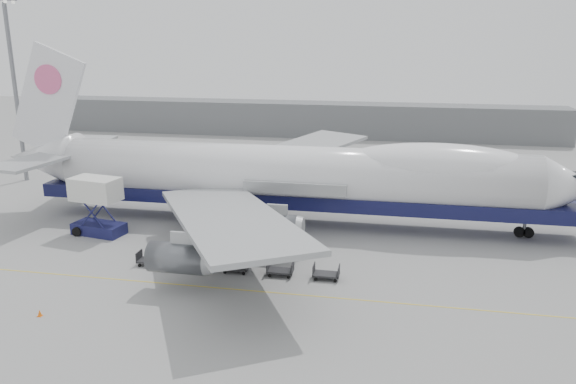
# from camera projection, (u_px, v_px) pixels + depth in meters

# --- Properties ---
(ground) EXTENTS (260.00, 260.00, 0.00)m
(ground) POSITION_uv_depth(u_px,v_px,m) (268.00, 263.00, 52.52)
(ground) COLOR gray
(ground) RESTS_ON ground
(apron_line) EXTENTS (60.00, 0.15, 0.01)m
(apron_line) POSITION_uv_depth(u_px,v_px,m) (252.00, 291.00, 46.85)
(apron_line) COLOR gold
(apron_line) RESTS_ON ground
(hangar) EXTENTS (110.00, 8.00, 7.00)m
(hangar) POSITION_uv_depth(u_px,v_px,m) (295.00, 119.00, 119.61)
(hangar) COLOR slate
(hangar) RESTS_ON ground
(floodlight_mast) EXTENTS (2.40, 2.40, 25.43)m
(floodlight_mast) POSITION_uv_depth(u_px,v_px,m) (14.00, 82.00, 79.00)
(floodlight_mast) COLOR slate
(floodlight_mast) RESTS_ON ground
(airliner) EXTENTS (67.00, 55.30, 19.98)m
(airliner) POSITION_uv_depth(u_px,v_px,m) (297.00, 175.00, 62.25)
(airliner) COLOR white
(airliner) RESTS_ON ground
(catering_truck) EXTENTS (5.86, 4.47, 6.21)m
(catering_truck) POSITION_uv_depth(u_px,v_px,m) (97.00, 203.00, 59.42)
(catering_truck) COLOR #191B4D
(catering_truck) RESTS_ON ground
(traffic_cone) EXTENTS (0.35, 0.35, 0.52)m
(traffic_cone) POSITION_uv_depth(u_px,v_px,m) (40.00, 313.00, 42.58)
(traffic_cone) COLOR orange
(traffic_cone) RESTS_ON ground
(dolly_0) EXTENTS (2.30, 1.35, 1.30)m
(dolly_0) POSITION_uv_depth(u_px,v_px,m) (150.00, 260.00, 51.95)
(dolly_0) COLOR #2D2D30
(dolly_0) RESTS_ON ground
(dolly_1) EXTENTS (2.30, 1.35, 1.30)m
(dolly_1) POSITION_uv_depth(u_px,v_px,m) (192.00, 263.00, 51.21)
(dolly_1) COLOR #2D2D30
(dolly_1) RESTS_ON ground
(dolly_2) EXTENTS (2.30, 1.35, 1.30)m
(dolly_2) POSITION_uv_depth(u_px,v_px,m) (236.00, 266.00, 50.47)
(dolly_2) COLOR #2D2D30
(dolly_2) RESTS_ON ground
(dolly_3) EXTENTS (2.30, 1.35, 1.30)m
(dolly_3) POSITION_uv_depth(u_px,v_px,m) (280.00, 270.00, 49.73)
(dolly_3) COLOR #2D2D30
(dolly_3) RESTS_ON ground
(dolly_4) EXTENTS (2.30, 1.35, 1.30)m
(dolly_4) POSITION_uv_depth(u_px,v_px,m) (326.00, 273.00, 48.99)
(dolly_4) COLOR #2D2D30
(dolly_4) RESTS_ON ground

